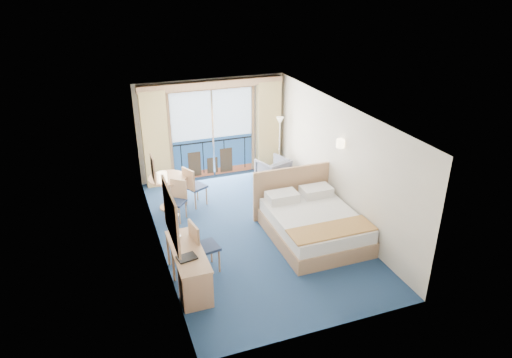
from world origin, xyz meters
name	(u,v)px	position (x,y,z in m)	size (l,w,h in m)	color
floor	(253,231)	(0.00, 0.00, 0.00)	(6.50, 6.50, 0.00)	navy
room_walls	(253,156)	(0.00, 0.00, 1.78)	(4.04, 6.54, 2.72)	silver
balcony_door	(213,136)	(-0.01, 3.22, 1.14)	(2.36, 0.03, 2.52)	navy
curtain_left	(156,140)	(-1.55, 3.07, 1.28)	(0.65, 0.22, 2.55)	tan
curtain_right	(268,127)	(1.55, 3.07, 1.28)	(0.65, 0.22, 2.55)	tan
pelmet	(212,84)	(0.00, 3.10, 2.58)	(3.80, 0.25, 0.18)	tan
mirror	(171,215)	(-1.97, -1.50, 1.55)	(0.05, 1.25, 0.95)	tan
wall_print	(153,168)	(-1.97, 0.45, 1.60)	(0.04, 0.42, 0.52)	tan
sconce_left	(162,177)	(-1.94, -0.60, 1.85)	(0.18, 0.18, 0.18)	beige
sconce_right	(341,143)	(1.94, -0.15, 1.85)	(0.18, 0.18, 0.18)	beige
bed	(312,223)	(1.11, -0.66, 0.34)	(1.91, 2.27, 1.20)	tan
nightstand	(313,195)	(1.77, 0.64, 0.28)	(0.43, 0.41, 0.56)	tan
phone	(314,182)	(1.79, 0.66, 0.60)	(0.20, 0.16, 0.09)	white
armchair	(273,171)	(1.36, 2.20, 0.34)	(0.73, 0.75, 0.68)	#474B56
floor_lamp	(280,131)	(1.72, 2.65, 1.26)	(0.23, 0.23, 1.66)	silver
desk	(194,279)	(-1.72, -1.79, 0.41)	(0.54, 1.56, 0.73)	tan
desk_chair	(201,244)	(-1.41, -1.06, 0.60)	(0.53, 0.52, 1.06)	#1F2C49
folder	(187,258)	(-1.78, -1.62, 0.75)	(0.32, 0.24, 0.03)	black
desk_lamp	(177,221)	(-1.80, -0.91, 1.09)	(0.13, 0.13, 0.47)	silver
round_table	(168,185)	(-1.52, 1.70, 0.61)	(0.90, 0.90, 0.81)	tan
table_chair_a	(193,185)	(-0.96, 1.60, 0.56)	(0.58, 0.58, 1.00)	#1F2C49
table_chair_b	(177,198)	(-1.43, 1.13, 0.52)	(0.56, 0.57, 0.93)	#1F2C49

